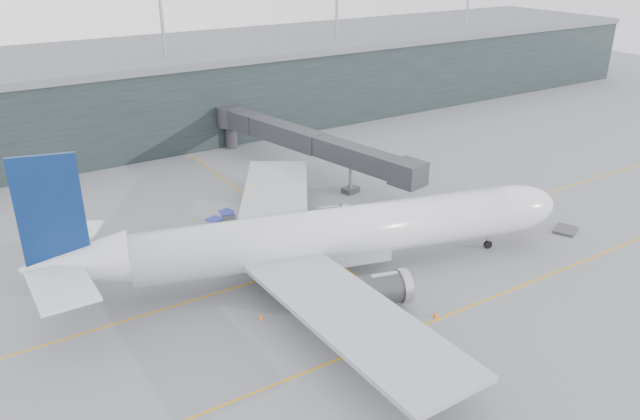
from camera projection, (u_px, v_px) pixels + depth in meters
ground at (277, 255)px, 72.72m from camera, size 320.00×320.00×0.00m
taxiline_a at (295, 269)px, 69.62m from camera, size 160.00×0.25×0.02m
taxiline_b at (382, 342)px, 57.24m from camera, size 160.00×0.25×0.02m
taxiline_lead_main at (242, 192)px, 90.63m from camera, size 0.25×60.00×0.02m
terminal at (125, 93)px, 114.52m from camera, size 240.00×36.00×29.00m
main_aircraft at (326, 236)px, 66.94m from camera, size 58.11×53.53×16.51m
jet_bridge at (288, 132)px, 99.02m from camera, size 13.22×48.40×7.42m
gse_cart at (519, 219)px, 79.94m from camera, size 2.39×1.66×1.54m
baggage_dolly at (565, 230)px, 78.60m from camera, size 3.84×3.53×0.31m
uld_a at (215, 226)px, 77.66m from camera, size 2.58×2.31×1.95m
uld_b at (228, 219)px, 79.67m from camera, size 2.35×2.05×1.84m
uld_c at (226, 216)px, 80.71m from camera, size 2.10×1.83×1.65m
cone_nose at (512, 205)px, 85.31m from camera, size 0.50×0.50×0.80m
cone_wing_stbd at (435, 314)px, 60.75m from camera, size 0.47×0.47×0.75m
cone_wing_port at (297, 207)px, 84.85m from camera, size 0.48×0.48×0.77m
cone_tail at (261, 317)px, 60.42m from camera, size 0.40×0.40×0.64m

